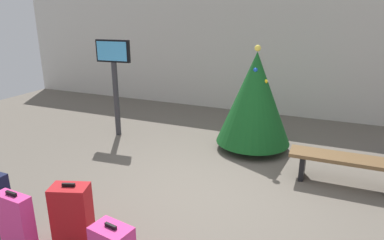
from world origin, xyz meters
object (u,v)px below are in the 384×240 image
(holiday_tree, at_px, (255,98))
(flight_info_kiosk, at_px, (114,72))
(suitcase_1, at_px, (72,214))
(suitcase_0, at_px, (17,224))
(waiting_bench, at_px, (346,164))

(holiday_tree, distance_m, flight_info_kiosk, 3.02)
(suitcase_1, bearing_deg, suitcase_0, -139.36)
(waiting_bench, xyz_separation_m, suitcase_1, (-3.00, -2.80, 0.00))
(holiday_tree, xyz_separation_m, waiting_bench, (1.71, -0.91, -0.68))
(holiday_tree, relative_size, suitcase_1, 2.65)
(flight_info_kiosk, relative_size, suitcase_1, 2.69)
(flight_info_kiosk, distance_m, suitcase_0, 4.07)
(suitcase_0, bearing_deg, flight_info_kiosk, 108.32)
(waiting_bench, relative_size, suitcase_1, 2.22)
(suitcase_0, height_order, suitcase_1, suitcase_1)
(flight_info_kiosk, bearing_deg, holiday_tree, 7.04)
(holiday_tree, distance_m, suitcase_1, 3.99)
(suitcase_0, bearing_deg, suitcase_1, 40.64)
(suitcase_1, bearing_deg, flight_info_kiosk, 116.75)
(waiting_bench, height_order, suitcase_0, suitcase_0)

